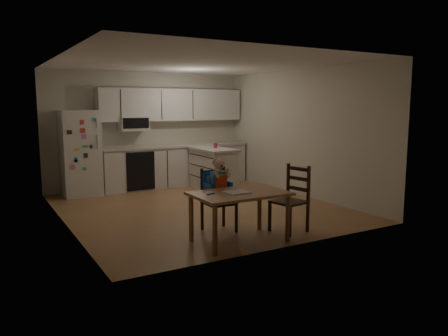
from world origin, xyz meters
name	(u,v)px	position (x,y,z in m)	size (l,w,h in m)	color
room	(186,135)	(0.00, 0.48, 1.25)	(4.52, 5.01, 2.51)	#926540
refrigerator	(80,153)	(-1.55, 2.15, 0.85)	(0.72, 0.70, 1.70)	silver
kitchen_run	(173,146)	(0.50, 2.24, 0.88)	(3.37, 0.62, 2.15)	silver
kitchen_island	(213,169)	(0.99, 1.27, 0.45)	(0.64, 1.22, 0.90)	silver
red_cup	(215,146)	(1.04, 1.27, 0.95)	(0.08, 0.08, 0.10)	#BA2844
dining_table	(240,199)	(-0.40, -2.00, 0.58)	(1.24, 0.80, 0.66)	brown
napkin	(237,192)	(-0.44, -2.00, 0.67)	(0.30, 0.26, 0.01)	#BABABF
toddler_spoon	(210,194)	(-0.80, -1.93, 0.67)	(0.02, 0.02, 0.12)	blue
chair_booster	(217,187)	(-0.40, -1.40, 0.64)	(0.40, 0.40, 1.06)	black
chair_side	(294,194)	(0.54, -1.95, 0.54)	(0.49, 0.49, 0.95)	black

